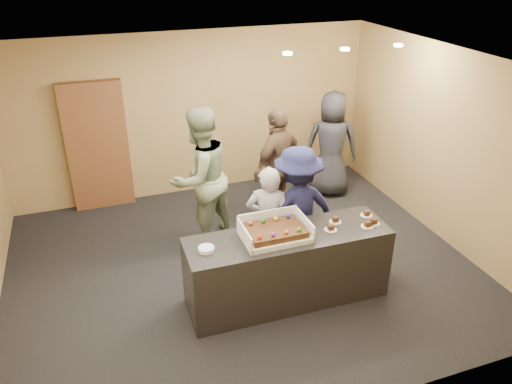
% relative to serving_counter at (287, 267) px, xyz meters
% --- Properties ---
extents(room, '(6.04, 6.00, 2.70)m').
position_rel_serving_counter_xyz_m(room, '(-0.32, 0.81, 0.90)').
color(room, black).
rests_on(room, ground).
extents(serving_counter, '(2.41, 0.73, 0.90)m').
position_rel_serving_counter_xyz_m(serving_counter, '(0.00, 0.00, 0.00)').
color(serving_counter, black).
rests_on(serving_counter, floor).
extents(storage_cabinet, '(0.94, 0.15, 2.06)m').
position_rel_serving_counter_xyz_m(storage_cabinet, '(-1.89, 3.22, 0.58)').
color(storage_cabinet, brown).
rests_on(storage_cabinet, floor).
extents(cake_box, '(0.75, 0.52, 0.22)m').
position_rel_serving_counter_xyz_m(cake_box, '(-0.16, 0.03, 0.50)').
color(cake_box, white).
rests_on(cake_box, serving_counter).
extents(sheet_cake, '(0.65, 0.44, 0.12)m').
position_rel_serving_counter_xyz_m(sheet_cake, '(-0.17, -0.00, 0.55)').
color(sheet_cake, '#3C1D0D').
rests_on(sheet_cake, cake_box).
extents(plate_stack, '(0.18, 0.18, 0.04)m').
position_rel_serving_counter_xyz_m(plate_stack, '(-0.97, 0.00, 0.47)').
color(plate_stack, white).
rests_on(plate_stack, serving_counter).
extents(slice_a, '(0.15, 0.15, 0.07)m').
position_rel_serving_counter_xyz_m(slice_a, '(0.51, -0.06, 0.47)').
color(slice_a, white).
rests_on(slice_a, serving_counter).
extents(slice_b, '(0.15, 0.15, 0.07)m').
position_rel_serving_counter_xyz_m(slice_b, '(0.64, 0.09, 0.47)').
color(slice_b, white).
rests_on(slice_b, serving_counter).
extents(slice_c, '(0.15, 0.15, 0.07)m').
position_rel_serving_counter_xyz_m(slice_c, '(0.95, -0.14, 0.47)').
color(slice_c, white).
rests_on(slice_c, serving_counter).
extents(slice_d, '(0.15, 0.15, 0.07)m').
position_rel_serving_counter_xyz_m(slice_d, '(1.08, 0.10, 0.47)').
color(slice_d, white).
rests_on(slice_d, serving_counter).
extents(slice_e, '(0.15, 0.15, 0.07)m').
position_rel_serving_counter_xyz_m(slice_e, '(1.05, -0.10, 0.47)').
color(slice_e, white).
rests_on(slice_e, serving_counter).
extents(person_server_grey, '(0.66, 0.56, 1.53)m').
position_rel_serving_counter_xyz_m(person_server_grey, '(-0.04, 0.56, 0.31)').
color(person_server_grey, '#9C9BA0').
rests_on(person_server_grey, floor).
extents(person_sage_man, '(1.21, 1.11, 2.00)m').
position_rel_serving_counter_xyz_m(person_sage_man, '(-0.63, 1.64, 0.55)').
color(person_sage_man, gray).
rests_on(person_sage_man, floor).
extents(person_navy_man, '(1.14, 0.71, 1.70)m').
position_rel_serving_counter_xyz_m(person_navy_man, '(0.37, 0.60, 0.40)').
color(person_navy_man, '#191A42').
rests_on(person_navy_man, floor).
extents(person_brown_extra, '(1.13, 0.90, 1.79)m').
position_rel_serving_counter_xyz_m(person_brown_extra, '(0.62, 1.88, 0.45)').
color(person_brown_extra, '#503A2A').
rests_on(person_brown_extra, floor).
extents(person_dark_suit, '(1.03, 0.87, 1.78)m').
position_rel_serving_counter_xyz_m(person_dark_suit, '(1.78, 2.40, 0.44)').
color(person_dark_suit, '#26272C').
rests_on(person_dark_suit, floor).
extents(ceiling_spotlights, '(1.72, 0.12, 0.03)m').
position_rel_serving_counter_xyz_m(ceiling_spotlights, '(1.28, 1.31, 2.22)').
color(ceiling_spotlights, '#FFEAC6').
rests_on(ceiling_spotlights, ceiling).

